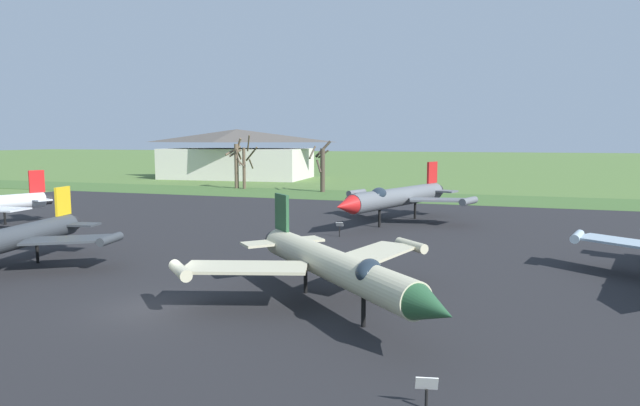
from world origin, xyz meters
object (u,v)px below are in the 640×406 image
(jet_fighter_rear_center, at_px, (396,197))
(jet_fighter_rear_left, at_px, (334,265))
(visitor_building, at_px, (237,154))
(jet_fighter_rear_right, at_px, (1,241))
(info_placard_rear_center, at_px, (340,228))
(info_placard_rear_left, at_px, (427,389))

(jet_fighter_rear_center, bearing_deg, jet_fighter_rear_left, -85.85)
(visitor_building, bearing_deg, jet_fighter_rear_right, -72.85)
(jet_fighter_rear_center, bearing_deg, info_placard_rear_center, -109.79)
(visitor_building, bearing_deg, jet_fighter_rear_center, -50.26)
(jet_fighter_rear_center, height_order, jet_fighter_rear_left, jet_fighter_rear_center)
(jet_fighter_rear_center, relative_size, jet_fighter_rear_right, 1.18)
(jet_fighter_rear_right, bearing_deg, visitor_building, 107.15)
(jet_fighter_rear_center, bearing_deg, jet_fighter_rear_right, -124.60)
(jet_fighter_rear_center, relative_size, info_placard_rear_center, 13.82)
(info_placard_rear_center, height_order, jet_fighter_rear_left, jet_fighter_rear_left)
(info_placard_rear_center, bearing_deg, jet_fighter_rear_left, -74.69)
(jet_fighter_rear_right, bearing_deg, jet_fighter_rear_center, 55.40)
(jet_fighter_rear_center, distance_m, jet_fighter_rear_right, 28.15)
(info_placard_rear_center, relative_size, jet_fighter_rear_right, 0.09)
(info_placard_rear_center, bearing_deg, info_placard_rear_left, -68.74)
(info_placard_rear_center, xyz_separation_m, info_placard_rear_left, (8.95, -23.00, -0.11))
(jet_fighter_rear_left, relative_size, visitor_building, 0.44)
(info_placard_rear_left, relative_size, jet_fighter_rear_right, 0.07)
(info_placard_rear_left, height_order, visitor_building, visitor_building)
(info_placard_rear_center, relative_size, jet_fighter_rear_left, 0.09)
(jet_fighter_rear_center, distance_m, info_placard_rear_center, 8.02)
(info_placard_rear_center, height_order, jet_fighter_rear_right, jet_fighter_rear_right)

